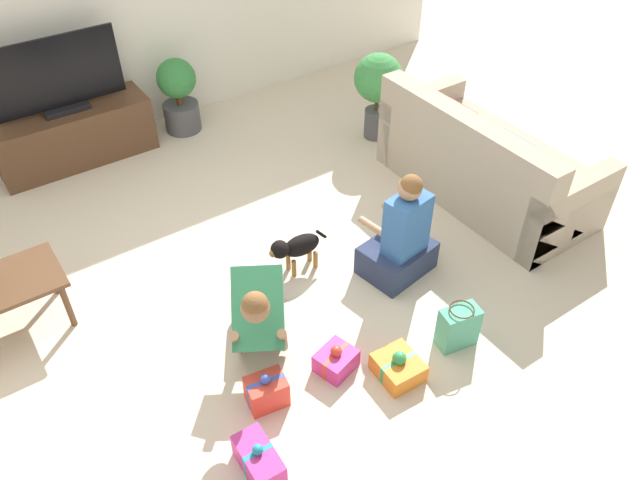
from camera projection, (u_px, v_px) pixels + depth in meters
ground_plane at (228, 284)px, 4.71m from camera, size 16.00×16.00×0.00m
wall_back at (73, 7)px, 5.51m from camera, size 8.40×0.06×2.60m
sofa_right at (483, 165)px, 5.38m from camera, size 0.91×1.90×0.88m
tv_console at (74, 135)px, 5.84m from camera, size 1.43×0.48×0.52m
tv at (57, 79)px, 5.47m from camera, size 1.14×0.20×0.69m
potted_plant_corner_right at (378, 84)px, 5.96m from camera, size 0.47×0.47×0.87m
potted_plant_back_right at (179, 94)px, 6.18m from camera, size 0.38×0.38×0.76m
person_kneeling at (260, 309)px, 4.06m from camera, size 0.67×0.83×0.78m
person_sitting at (401, 240)px, 4.62m from camera, size 0.58×0.53×0.91m
dog at (296, 247)px, 4.68m from camera, size 0.49×0.17×0.34m
gift_box_a at (398, 367)px, 4.03m from camera, size 0.28×0.31×0.21m
gift_box_b at (267, 391)px, 3.85m from camera, size 0.27×0.22×0.26m
gift_box_c at (336, 360)px, 4.07m from camera, size 0.29×0.27×0.21m
gift_box_d at (259, 460)px, 3.51m from camera, size 0.19×0.35×0.24m
gift_bag_a at (458, 327)px, 4.18m from camera, size 0.29×0.20×0.34m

